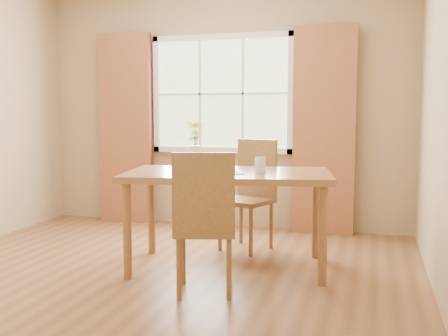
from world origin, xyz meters
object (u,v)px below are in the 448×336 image
croissant_sandwich (220,164)px  chair_near (204,218)px  dining_table (228,182)px  water_glass (260,166)px  chair_far (251,189)px  flower_vase (196,140)px

croissant_sandwich → chair_near: bearing=-92.5°
dining_table → croissant_sandwich: (-0.02, -0.16, 0.16)m
dining_table → water_glass: water_glass is taller
dining_table → chair_near: chair_near is taller
chair_far → flower_vase: bearing=-102.1°
chair_far → water_glass: bearing=-51.1°
water_glass → flower_vase: 0.66m
dining_table → chair_far: bearing=77.6°
croissant_sandwich → flower_vase: size_ratio=0.43×
water_glass → chair_far: bearing=108.2°
dining_table → chair_near: (0.02, -0.71, -0.16)m
chair_far → water_glass: chair_far is taller
dining_table → croissant_sandwich: 0.23m
chair_near → chair_far: chair_far is taller
dining_table → chair_far: size_ratio=1.73×
dining_table → chair_near: size_ratio=1.75×
dining_table → flower_vase: size_ratio=4.36×
water_glass → chair_near: bearing=-110.7°
chair_near → croissant_sandwich: 0.63m
chair_far → dining_table: bearing=-71.9°
chair_near → croissant_sandwich: bearing=79.0°
chair_near → flower_vase: bearing=97.2°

